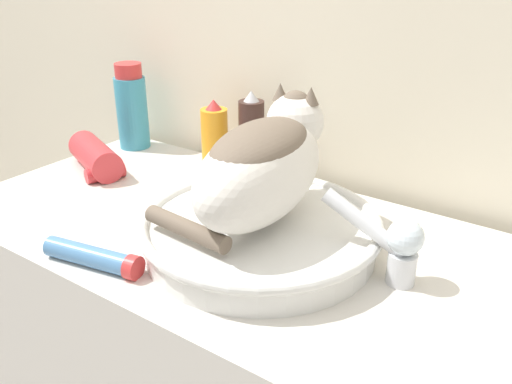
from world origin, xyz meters
The scene contains 9 objects.
wall_back centered at (0.00, 0.60, 1.20)m, with size 8.00×0.05×2.40m.
sink_basin centered at (0.04, 0.25, 0.91)m, with size 0.41×0.41×0.06m.
cat centered at (0.04, 0.26, 1.03)m, with size 0.23×0.35×0.19m.
faucet centered at (0.26, 0.28, 0.94)m, with size 0.16×0.06×0.13m.
hairspray_can_black centered at (-0.14, 0.48, 0.97)m, with size 0.05×0.05×0.20m.
spray_bottle_trigger centered at (-0.24, 0.48, 0.95)m, with size 0.06×0.06×0.16m.
mouthwash_bottle centered at (-0.50, 0.48, 0.98)m, with size 0.08×0.08×0.21m.
cream_tube centered at (-0.14, 0.05, 0.89)m, with size 0.18×0.07×0.04m.
hair_dryer centered at (-0.45, 0.32, 0.91)m, with size 0.21×0.14×0.07m.
Camera 1 is at (0.49, -0.41, 1.35)m, focal length 38.00 mm.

